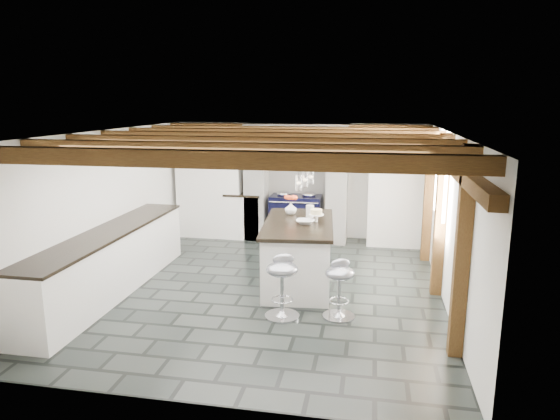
% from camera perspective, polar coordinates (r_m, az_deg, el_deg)
% --- Properties ---
extents(ground, '(6.00, 6.00, 0.00)m').
position_cam_1_polar(ground, '(7.54, -1.32, -8.81)').
color(ground, black).
rests_on(ground, ground).
extents(room_shell, '(6.00, 6.03, 6.00)m').
position_cam_1_polar(room_shell, '(8.71, -3.37, 1.37)').
color(room_shell, white).
rests_on(room_shell, ground).
extents(range_cooker, '(1.00, 0.63, 0.99)m').
position_cam_1_polar(range_cooker, '(9.93, 1.84, -0.79)').
color(range_cooker, black).
rests_on(range_cooker, ground).
extents(kitchen_island, '(1.18, 2.02, 1.28)m').
position_cam_1_polar(kitchen_island, '(7.55, 2.12, -4.84)').
color(kitchen_island, white).
rests_on(kitchen_island, ground).
extents(bar_stool_near, '(0.50, 0.50, 0.77)m').
position_cam_1_polar(bar_stool_near, '(6.43, 6.78, -8.20)').
color(bar_stool_near, silver).
rests_on(bar_stool_near, ground).
extents(bar_stool_far, '(0.53, 0.53, 0.83)m').
position_cam_1_polar(bar_stool_far, '(6.38, 0.22, -7.90)').
color(bar_stool_far, silver).
rests_on(bar_stool_far, ground).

